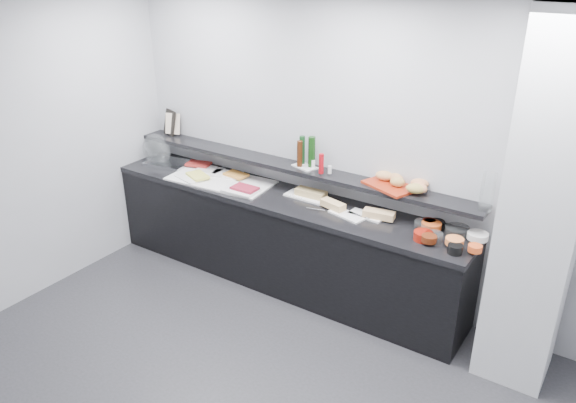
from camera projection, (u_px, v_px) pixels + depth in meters
The scene contains 55 objects.
back_wall at pixel (367, 155), 4.83m from camera, with size 5.00×0.02×2.70m, color #A7A9AE.
ceiling at pixel (202, 9), 2.76m from camera, with size 5.00×5.00×0.00m, color white.
column at pixel (543, 210), 3.81m from camera, with size 0.50×0.50×2.70m, color silver.
buffet_cabinet at pixel (281, 241), 5.34m from camera, with size 3.60×0.60×0.85m, color black.
counter_top at pixel (280, 198), 5.16m from camera, with size 3.62×0.62×0.05m, color black.
wall_shelf at pixel (291, 167), 5.18m from camera, with size 3.60×0.25×0.04m, color black.
cloche_base at pixel (168, 164), 5.86m from camera, with size 0.45×0.30×0.04m, color silver.
cloche_dome at pixel (156, 150), 5.93m from camera, with size 0.40×0.27×0.34m, color white.
linen_runner at pixel (220, 180), 5.47m from camera, with size 1.03×0.49×0.01m, color silver.
platter_meat_a at pixel (210, 169), 5.70m from camera, with size 0.26×0.17×0.01m, color silver.
food_meat_a at pixel (199, 164), 5.79m from camera, with size 0.24×0.15×0.02m, color maroon.
platter_salmon at pixel (226, 174), 5.57m from camera, with size 0.30×0.20×0.01m, color white.
food_salmon at pixel (236, 175), 5.51m from camera, with size 0.23×0.15×0.02m, color orange.
platter_cheese at pixel (191, 177), 5.50m from camera, with size 0.29×0.20×0.01m, color white.
food_cheese at pixel (198, 176), 5.49m from camera, with size 0.24×0.15×0.02m, color #D9D554.
platter_meat_b at pixel (241, 190), 5.21m from camera, with size 0.32×0.21×0.01m, color white.
food_meat_b at pixel (245, 188), 5.20m from camera, with size 0.24×0.15×0.02m, color maroon.
sandwich_plate_left at pixel (306, 197), 5.11m from camera, with size 0.40×0.17×0.01m, color white.
sandwich_food_left at pixel (311, 193), 5.09m from camera, with size 0.29×0.11×0.06m, color tan.
tongs_left at pixel (297, 197), 5.07m from camera, with size 0.01×0.01×0.16m, color silver.
sandwich_plate_mid at pixel (347, 215), 4.76m from camera, with size 0.32×0.14×0.01m, color white.
sandwich_food_mid at pixel (333, 205), 4.86m from camera, with size 0.23×0.09×0.06m, color #E0B675.
tongs_mid at pixel (316, 209), 4.84m from camera, with size 0.01×0.01×0.16m, color #B4B6BB.
sandwich_plate_right at pixel (366, 215), 4.75m from camera, with size 0.31×0.13×0.01m, color white.
sandwich_food_right at pixel (379, 214), 4.69m from camera, with size 0.26×0.10×0.06m, color tan.
tongs_right at pixel (362, 216), 4.71m from camera, with size 0.01×0.01×0.16m, color #A9ACAF.
bowl_glass_fruit at pixel (425, 226), 4.51m from camera, with size 0.18×0.18×0.07m, color white.
fill_glass_fruit at pixel (431, 225), 4.49m from camera, with size 0.16×0.16×0.05m, color #CC4F1B.
bowl_black_jam at pixel (437, 225), 4.53m from camera, with size 0.13×0.13×0.07m, color black.
fill_black_jam at pixel (429, 223), 4.54m from camera, with size 0.10×0.10×0.05m, color #4F110B.
bowl_glass_cream at pixel (457, 231), 4.43m from camera, with size 0.19×0.19×0.07m, color white.
fill_glass_cream at pixel (478, 236), 4.33m from camera, with size 0.16×0.16×0.05m, color white.
bowl_red_jam at pixel (423, 236), 4.35m from camera, with size 0.15×0.15×0.07m, color maroon.
fill_red_jam at pixel (429, 239), 4.29m from camera, with size 0.12×0.12×0.05m, color #511E0B.
bowl_glass_salmon at pixel (434, 237), 4.33m from camera, with size 0.14×0.14×0.07m, color white.
fill_glass_salmon at pixel (454, 241), 4.25m from camera, with size 0.14×0.14×0.05m, color orange.
bowl_black_fruit at pixel (455, 249), 4.17m from camera, with size 0.11×0.11×0.07m, color black.
fill_black_fruit at pixel (475, 248), 4.15m from camera, with size 0.10×0.10×0.05m, color #F05620.
framed_print at pixel (170, 122), 5.98m from camera, with size 0.22×0.02×0.26m, color black.
print_art at pixel (173, 124), 5.93m from camera, with size 0.16×0.00×0.22m, color beige.
condiment_tray at pixel (305, 167), 5.11m from camera, with size 0.22×0.14×0.01m, color silver.
bottle_green_a at pixel (302, 150), 5.12m from camera, with size 0.05×0.05×0.26m, color #103A17.
bottle_brown at pixel (300, 154), 5.06m from camera, with size 0.05×0.05×0.24m, color #3C1B0A.
bottle_green_b at pixel (312, 152), 5.04m from camera, with size 0.06×0.06×0.28m, color #10350E.
bottle_hot at pixel (321, 164), 4.91m from camera, with size 0.05×0.05×0.18m, color #A60B14.
shaker_salt at pixel (313, 164), 5.06m from camera, with size 0.03×0.03×0.07m, color white.
shaker_pepper at pixel (330, 170), 4.93m from camera, with size 0.04×0.04×0.07m, color white.
bread_tray at pixel (391, 186), 4.70m from camera, with size 0.42×0.30×0.02m, color maroon.
bread_roll_nw at pixel (385, 176), 4.76m from camera, with size 0.16×0.10×0.08m, color tan.
bread_roll_n at pixel (396, 178), 4.71m from camera, with size 0.14×0.09×0.08m, color #BE7F48.
bread_roll_ne at pixel (420, 183), 4.60m from camera, with size 0.15×0.09×0.08m, color #CD7F4E.
bread_roll_se at pixel (416, 188), 4.51m from camera, with size 0.16×0.10×0.08m, color #B09343.
bread_roll_midw at pixel (398, 182), 4.63m from camera, with size 0.12×0.08×0.08m, color #AD8342.
bread_roll_mide at pixel (419, 188), 4.53m from camera, with size 0.15×0.09×0.08m, color #D28250.
carafe at pixel (488, 192), 4.23m from camera, with size 0.11×0.11×0.30m, color white.
Camera 1 is at (1.96, -2.19, 2.98)m, focal length 35.00 mm.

